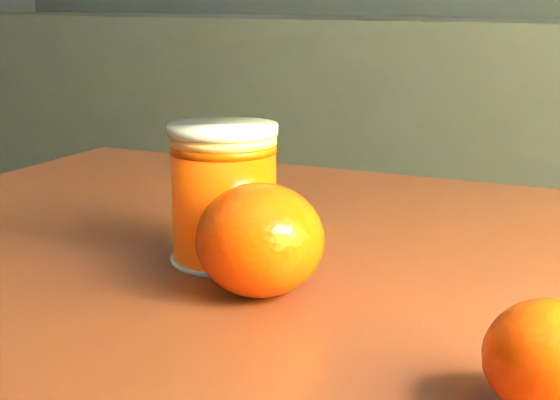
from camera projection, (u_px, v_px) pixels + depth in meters
The scene contains 4 objects.
kitchen_counter at pixel (383, 196), 2.02m from camera, with size 3.15×0.60×0.90m, color #505156.
juice_glass at pixel (224, 194), 0.52m from camera, with size 0.07×0.07×0.09m.
orange_front at pixel (260, 240), 0.46m from camera, with size 0.08×0.08×0.07m, color #FF3E05.
orange_back at pixel (552, 359), 0.33m from camera, with size 0.06×0.06×0.05m, color #FF3E05.
Camera 1 is at (0.92, -0.29, 0.94)m, focal length 50.00 mm.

